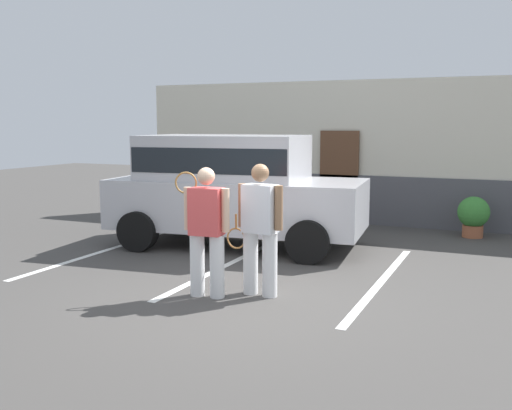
{
  "coord_description": "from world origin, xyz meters",
  "views": [
    {
      "loc": [
        3.16,
        -6.8,
        2.27
      ],
      "look_at": [
        -0.36,
        1.2,
        1.05
      ],
      "focal_mm": 41.25,
      "sensor_mm": 36.0,
      "label": 1
    }
  ],
  "objects_px": {
    "parked_suv": "(232,185)",
    "tennis_player_man": "(206,230)",
    "tennis_player_woman": "(260,228)",
    "potted_plant_by_porch": "(473,215)"
  },
  "relations": [
    {
      "from": "parked_suv",
      "to": "tennis_player_man",
      "type": "height_order",
      "value": "parked_suv"
    },
    {
      "from": "parked_suv",
      "to": "tennis_player_woman",
      "type": "xyz_separation_m",
      "value": [
        1.73,
        -2.71,
        -0.24
      ]
    },
    {
      "from": "parked_suv",
      "to": "tennis_player_woman",
      "type": "height_order",
      "value": "parked_suv"
    },
    {
      "from": "tennis_player_man",
      "to": "potted_plant_by_porch",
      "type": "bearing_deg",
      "value": -122.08
    },
    {
      "from": "parked_suv",
      "to": "potted_plant_by_porch",
      "type": "height_order",
      "value": "parked_suv"
    },
    {
      "from": "tennis_player_man",
      "to": "tennis_player_woman",
      "type": "height_order",
      "value": "tennis_player_woman"
    },
    {
      "from": "tennis_player_man",
      "to": "tennis_player_woman",
      "type": "bearing_deg",
      "value": -156.04
    },
    {
      "from": "tennis_player_man",
      "to": "tennis_player_woman",
      "type": "xyz_separation_m",
      "value": [
        0.61,
        0.34,
        0.01
      ]
    },
    {
      "from": "tennis_player_woman",
      "to": "potted_plant_by_porch",
      "type": "distance_m",
      "value": 5.89
    },
    {
      "from": "parked_suv",
      "to": "tennis_player_woman",
      "type": "bearing_deg",
      "value": -63.49
    }
  ]
}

